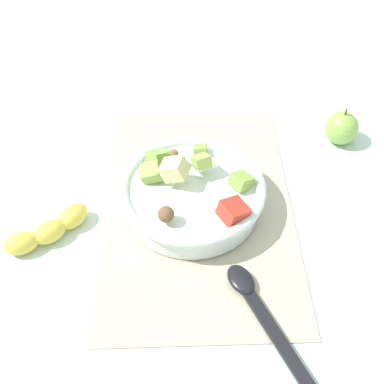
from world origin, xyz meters
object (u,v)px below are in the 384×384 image
whole_apple (342,128)px  serving_spoon (256,304)px  banana_whole (48,230)px  salad_bowl (192,194)px

whole_apple → serving_spoon: bearing=150.5°
serving_spoon → banana_whole: bearing=66.3°
salad_bowl → banana_whole: size_ratio=1.78×
serving_spoon → banana_whole: 0.35m
whole_apple → banana_whole: 0.57m
serving_spoon → banana_whole: size_ratio=1.52×
serving_spoon → whole_apple: whole_apple is taller
whole_apple → banana_whole: (-0.22, 0.53, -0.01)m
banana_whole → salad_bowl: bearing=-76.8°
salad_bowl → whole_apple: bearing=-60.2°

